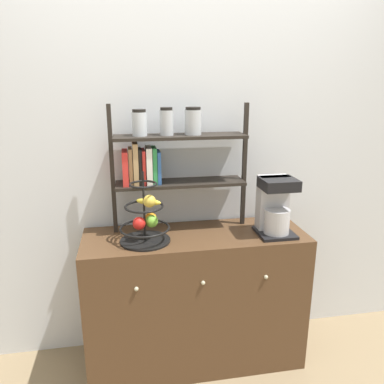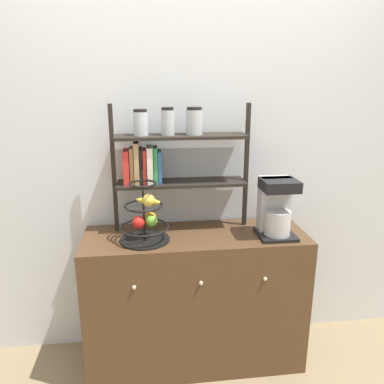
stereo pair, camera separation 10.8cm
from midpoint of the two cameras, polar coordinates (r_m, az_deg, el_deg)
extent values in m
plane|color=#847051|center=(2.53, 2.62, -27.09)|extent=(12.00, 12.00, 0.00)
cube|color=silver|center=(2.37, 1.00, 5.72)|extent=(7.00, 0.05, 2.60)
cube|color=#4C331E|center=(2.44, 1.83, -15.98)|extent=(1.32, 0.45, 0.87)
sphere|color=#B2AD8C|center=(2.09, -7.32, -14.25)|extent=(0.02, 0.02, 0.02)
sphere|color=#B2AD8C|center=(2.11, 2.88, -13.72)|extent=(0.02, 0.02, 0.02)
sphere|color=#B2AD8C|center=(2.20, 12.51, -12.83)|extent=(0.02, 0.02, 0.02)
cube|color=black|center=(2.28, 13.95, -6.30)|extent=(0.21, 0.22, 0.02)
cube|color=#B7B7BC|center=(2.28, 13.70, -1.72)|extent=(0.18, 0.09, 0.33)
cylinder|color=#B7B7BC|center=(2.23, 14.27, -4.57)|extent=(0.15, 0.15, 0.14)
cube|color=black|center=(2.17, 14.59, 1.01)|extent=(0.20, 0.18, 0.06)
cylinder|color=black|center=(2.16, -5.78, -7.23)|extent=(0.29, 0.29, 0.01)
cylinder|color=black|center=(2.09, -5.94, -2.10)|extent=(0.01, 0.01, 0.40)
torus|color=black|center=(2.14, -5.84, -5.35)|extent=(0.28, 0.28, 0.01)
torus|color=black|center=(2.09, -5.94, -2.10)|extent=(0.22, 0.22, 0.01)
torus|color=black|center=(2.06, -6.04, 1.27)|extent=(0.15, 0.15, 0.01)
sphere|color=red|center=(2.11, -6.71, -4.63)|extent=(0.07, 0.07, 0.07)
sphere|color=#6BAD33|center=(2.13, -4.79, -4.34)|extent=(0.07, 0.07, 0.07)
sphere|color=orange|center=(2.15, -4.90, -4.07)|extent=(0.08, 0.08, 0.08)
ellipsoid|color=yellow|center=(2.10, -5.25, -1.40)|extent=(0.15, 0.10, 0.04)
sphere|color=gold|center=(2.06, -5.13, -1.31)|extent=(0.07, 0.07, 0.07)
cube|color=black|center=(2.22, -10.49, 3.31)|extent=(0.02, 0.02, 0.76)
cube|color=black|center=(2.31, 9.60, 3.87)|extent=(0.02, 0.02, 0.76)
cube|color=black|center=(2.25, -0.24, 1.40)|extent=(0.77, 0.20, 0.02)
cube|color=black|center=(2.20, -0.25, 8.47)|extent=(0.77, 0.20, 0.02)
cube|color=red|center=(2.21, -8.58, 3.82)|extent=(0.03, 0.15, 0.20)
cube|color=tan|center=(2.21, -7.78, 4.02)|extent=(0.02, 0.13, 0.21)
cube|color=tan|center=(2.21, -7.05, 4.46)|extent=(0.03, 0.16, 0.24)
cube|color=black|center=(2.21, -6.35, 4.02)|extent=(0.02, 0.13, 0.21)
cube|color=red|center=(2.21, -5.82, 3.94)|extent=(0.02, 0.14, 0.20)
cube|color=white|center=(2.21, -5.06, 4.16)|extent=(0.03, 0.16, 0.21)
cube|color=#2D8C47|center=(2.21, -4.21, 4.15)|extent=(0.02, 0.13, 0.21)
cube|color=#2D599E|center=(2.22, -3.56, 3.89)|extent=(0.02, 0.13, 0.19)
cylinder|color=silver|center=(2.17, -6.41, 10.28)|extent=(0.09, 0.09, 0.13)
cylinder|color=black|center=(2.17, -6.47, 12.24)|extent=(0.08, 0.08, 0.02)
cylinder|color=#ADB2B7|center=(2.18, -2.29, 10.51)|extent=(0.08, 0.08, 0.14)
cylinder|color=black|center=(2.17, -2.32, 12.57)|extent=(0.07, 0.07, 0.02)
cylinder|color=#ADB2B7|center=(2.20, 1.78, 10.56)|extent=(0.10, 0.10, 0.14)
cylinder|color=black|center=(2.19, 1.79, 12.62)|extent=(0.09, 0.09, 0.02)
camera|label=1|loc=(0.05, -88.55, 0.42)|focal=35.00mm
camera|label=2|loc=(0.05, 91.45, -0.42)|focal=35.00mm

